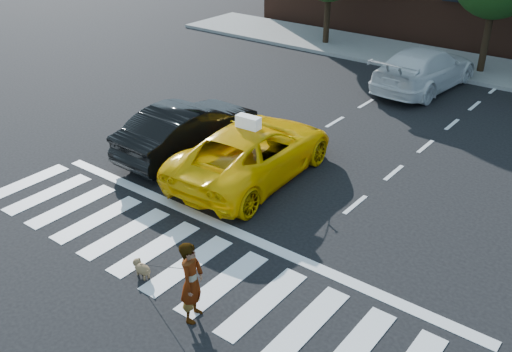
{
  "coord_description": "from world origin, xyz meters",
  "views": [
    {
      "loc": [
        7.16,
        -6.9,
        7.34
      ],
      "look_at": [
        -0.06,
        2.45,
        1.1
      ],
      "focal_mm": 40.0,
      "sensor_mm": 36.0,
      "label": 1
    }
  ],
  "objects_px": {
    "white_suv": "(425,69)",
    "woman": "(192,282)",
    "taxi": "(253,151)",
    "dog": "(141,268)",
    "black_sedan": "(189,129)"
  },
  "relations": [
    {
      "from": "taxi",
      "to": "black_sedan",
      "type": "xyz_separation_m",
      "value": [
        -2.39,
        0.01,
        0.02
      ]
    },
    {
      "from": "black_sedan",
      "to": "white_suv",
      "type": "bearing_deg",
      "value": -106.84
    },
    {
      "from": "black_sedan",
      "to": "dog",
      "type": "relative_size",
      "value": 8.07
    },
    {
      "from": "black_sedan",
      "to": "dog",
      "type": "height_order",
      "value": "black_sedan"
    },
    {
      "from": "taxi",
      "to": "white_suv",
      "type": "distance_m",
      "value": 9.8
    },
    {
      "from": "dog",
      "to": "white_suv",
      "type": "bearing_deg",
      "value": 100.13
    },
    {
      "from": "dog",
      "to": "taxi",
      "type": "bearing_deg",
      "value": 109.84
    },
    {
      "from": "woman",
      "to": "dog",
      "type": "height_order",
      "value": "woman"
    },
    {
      "from": "taxi",
      "to": "dog",
      "type": "distance_m",
      "value": 5.01
    },
    {
      "from": "taxi",
      "to": "black_sedan",
      "type": "bearing_deg",
      "value": -3.78
    },
    {
      "from": "taxi",
      "to": "white_suv",
      "type": "bearing_deg",
      "value": -97.86
    },
    {
      "from": "white_suv",
      "to": "dog",
      "type": "bearing_deg",
      "value": 94.75
    },
    {
      "from": "white_suv",
      "to": "woman",
      "type": "height_order",
      "value": "woman"
    },
    {
      "from": "taxi",
      "to": "woman",
      "type": "bearing_deg",
      "value": 113.24
    },
    {
      "from": "black_sedan",
      "to": "white_suv",
      "type": "relative_size",
      "value": 0.86
    }
  ]
}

